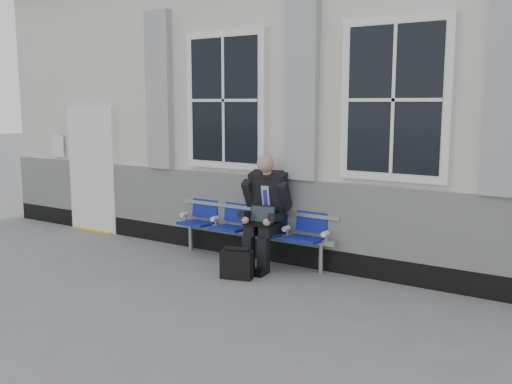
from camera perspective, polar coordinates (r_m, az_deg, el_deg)
The scene contains 5 objects.
ground at distance 6.29m, azimuth 5.33°, elevation -11.75°, with size 70.00×70.00×0.00m, color slate.
station_building at distance 9.12m, azimuth 15.79°, elevation 8.62°, with size 14.40×4.40×4.49m.
bench at distance 8.03m, azimuth -0.43°, elevation -3.06°, with size 2.60×0.47×0.91m.
businessman at distance 7.69m, azimuth 0.97°, elevation -1.60°, with size 0.67×0.90×1.53m.
briefcase at distance 7.29m, azimuth -1.94°, elevation -7.20°, with size 0.44×0.28×0.42m.
Camera 1 is at (2.72, -5.22, 2.22)m, focal length 40.00 mm.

